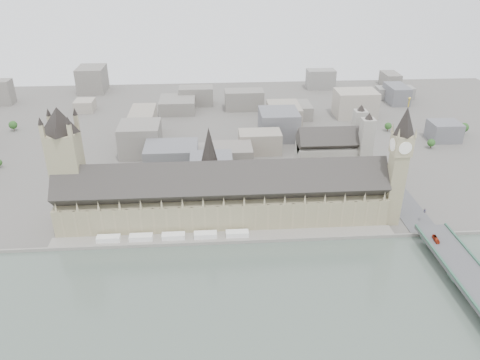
{
  "coord_description": "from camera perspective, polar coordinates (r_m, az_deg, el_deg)",
  "views": [
    {
      "loc": [
        -9.04,
        -314.84,
        209.02
      ],
      "look_at": [
        14.63,
        27.98,
        33.45
      ],
      "focal_mm": 35.0,
      "sensor_mm": 36.0,
      "label": 1
    }
  ],
  "objects": [
    {
      "name": "ground",
      "position": [
        378.01,
        -1.93,
        -6.52
      ],
      "size": [
        900.0,
        900.0,
        0.0
      ],
      "primitive_type": "plane",
      "color": "#595651",
      "rests_on": "ground"
    },
    {
      "name": "embankment_wall",
      "position": [
        364.76,
        -1.84,
        -7.63
      ],
      "size": [
        600.0,
        1.5,
        3.0
      ],
      "primitive_type": "cube",
      "color": "slate",
      "rests_on": "ground"
    },
    {
      "name": "river_terrace",
      "position": [
        371.23,
        -1.89,
        -7.03
      ],
      "size": [
        270.0,
        15.0,
        2.0
      ],
      "primitive_type": "cube",
      "color": "slate",
      "rests_on": "ground"
    },
    {
      "name": "terrace_tents",
      "position": [
        371.16,
        -8.13,
        -6.78
      ],
      "size": [
        118.0,
        7.0,
        4.0
      ],
      "color": "white",
      "rests_on": "river_terrace"
    },
    {
      "name": "palace_of_westminster",
      "position": [
        383.03,
        -2.1,
        -2.06
      ],
      "size": [
        265.0,
        40.73,
        55.44
      ],
      "color": "gray",
      "rests_on": "ground"
    },
    {
      "name": "elizabeth_tower",
      "position": [
        385.52,
        18.85,
        2.49
      ],
      "size": [
        17.0,
        17.0,
        107.5
      ],
      "color": "gray",
      "rests_on": "ground"
    },
    {
      "name": "victoria_tower",
      "position": [
        390.63,
        -20.42,
        2.08
      ],
      "size": [
        30.0,
        30.0,
        100.0
      ],
      "color": "gray",
      "rests_on": "ground"
    },
    {
      "name": "central_tower",
      "position": [
        372.83,
        -3.76,
        3.09
      ],
      "size": [
        13.0,
        13.0,
        48.0
      ],
      "color": "tan",
      "rests_on": "ground"
    },
    {
      "name": "westminster_bridge",
      "position": [
        350.01,
        26.92,
        -12.04
      ],
      "size": [
        25.0,
        325.0,
        10.25
      ],
      "primitive_type": "cube",
      "color": "#474749",
      "rests_on": "ground"
    },
    {
      "name": "westminster_abbey",
      "position": [
        464.97,
        11.36,
        3.2
      ],
      "size": [
        68.0,
        36.0,
        64.0
      ],
      "color": "gray",
      "rests_on": "ground"
    },
    {
      "name": "city_skyline_inland",
      "position": [
        591.28,
        -2.89,
        8.28
      ],
      "size": [
        720.0,
        360.0,
        38.0
      ],
      "primitive_type": null,
      "color": "gray",
      "rests_on": "ground"
    },
    {
      "name": "park_trees",
      "position": [
        425.58,
        -3.61,
        -1.26
      ],
      "size": [
        110.0,
        30.0,
        15.0
      ],
      "primitive_type": null,
      "color": "#204016",
      "rests_on": "ground"
    },
    {
      "name": "red_bus_north",
      "position": [
        379.65,
        22.77,
        -6.66
      ],
      "size": [
        3.1,
        9.94,
        2.72
      ],
      "primitive_type": "imported",
      "rotation": [
        0.0,
        0.0,
        -0.08
      ],
      "color": "#B52F14",
      "rests_on": "westminster_bridge"
    },
    {
      "name": "car_approach",
      "position": [
        415.63,
        21.61,
        -3.5
      ],
      "size": [
        3.61,
        4.95,
        1.33
      ],
      "primitive_type": "imported",
      "rotation": [
        0.0,
        0.0,
        -0.43
      ],
      "color": "gray",
      "rests_on": "westminster_bridge"
    }
  ]
}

